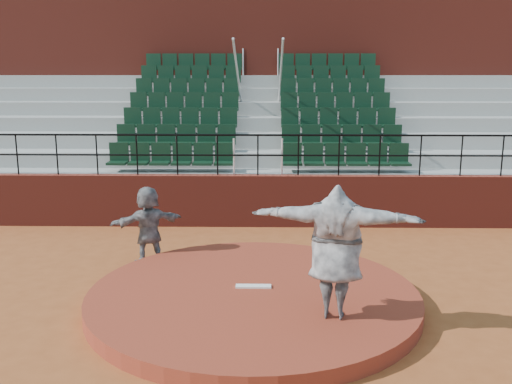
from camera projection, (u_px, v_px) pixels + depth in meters
ground at (253, 304)px, 9.54m from camera, size 90.00×90.00×0.00m
pitchers_mound at (253, 297)px, 9.52m from camera, size 5.50×5.50×0.25m
pitching_rubber at (253, 286)px, 9.64m from camera, size 0.60×0.15×0.03m
boundary_wall at (258, 201)px, 14.30m from camera, size 24.00×0.30×1.30m
wall_railing at (258, 146)px, 14.02m from camera, size 24.04×0.05×1.03m
seating_deck at (260, 150)px, 17.70m from camera, size 24.00×5.97×4.63m
press_box_facade at (261, 79)px, 21.14m from camera, size 24.00×3.00×7.10m
pitcher at (336, 252)px, 8.30m from camera, size 2.55×1.17×2.00m
fielder at (148, 225)px, 11.48m from camera, size 1.53×1.10×1.59m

